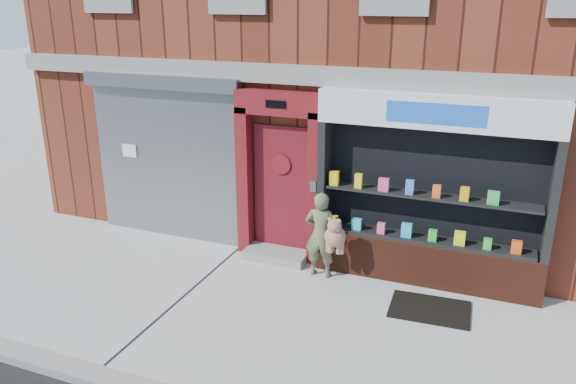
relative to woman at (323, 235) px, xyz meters
The scene contains 7 objects.
ground 1.57m from the woman, 98.12° to the right, with size 80.00×80.00×0.00m, color #9E9E99.
building 5.66m from the woman, 92.44° to the left, with size 12.00×8.16×8.00m.
shutter_bay 3.39m from the woman, behind, with size 3.10×0.30×3.04m.
red_door_bay 1.29m from the woman, 152.97° to the left, with size 1.52×0.58×2.90m.
pharmacy_bay 1.73m from the woman, 15.70° to the left, with size 3.50×0.41×3.00m.
woman is the anchor object (origin of this frame).
doormat 1.97m from the woman, 13.26° to the right, with size 1.14×0.80×0.03m, color black.
Camera 1 is at (2.73, -6.45, 4.28)m, focal length 35.00 mm.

